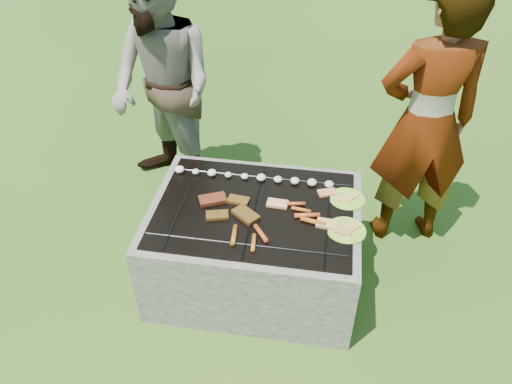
% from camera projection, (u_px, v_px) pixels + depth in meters
% --- Properties ---
extents(lawn, '(60.00, 60.00, 0.00)m').
position_uv_depth(lawn, '(255.00, 275.00, 3.45)').
color(lawn, '#1E4511').
rests_on(lawn, ground).
extents(fire_pit, '(1.30, 1.00, 0.62)m').
position_uv_depth(fire_pit, '(255.00, 246.00, 3.28)').
color(fire_pit, gray).
rests_on(fire_pit, ground).
extents(mushrooms, '(1.06, 0.06, 0.04)m').
position_uv_depth(mushrooms, '(256.00, 177.00, 3.28)').
color(mushrooms, white).
rests_on(mushrooms, fire_pit).
extents(pork_slabs, '(0.42, 0.28, 0.02)m').
position_uv_depth(pork_slabs, '(228.00, 207.00, 3.06)').
color(pork_slabs, '#923B1A').
rests_on(pork_slabs, fire_pit).
extents(sausages, '(0.54, 0.47, 0.03)m').
position_uv_depth(sausages, '(280.00, 224.00, 2.94)').
color(sausages, orange).
rests_on(sausages, fire_pit).
extents(bread_on_grate, '(0.46, 0.40, 0.02)m').
position_uv_depth(bread_on_grate, '(310.00, 209.00, 3.05)').
color(bread_on_grate, '#F7B47E').
rests_on(bread_on_grate, fire_pit).
extents(plate_far, '(0.29, 0.29, 0.03)m').
position_uv_depth(plate_far, '(347.00, 199.00, 3.14)').
color(plate_far, '#DAE837').
rests_on(plate_far, fire_pit).
extents(plate_near, '(0.28, 0.28, 0.03)m').
position_uv_depth(plate_near, '(346.00, 230.00, 2.92)').
color(plate_near, yellow).
rests_on(plate_near, fire_pit).
extents(cook, '(0.78, 0.61, 1.89)m').
position_uv_depth(cook, '(426.00, 123.00, 3.22)').
color(cook, gray).
rests_on(cook, ground).
extents(bystander, '(1.13, 1.09, 1.83)m').
position_uv_depth(bystander, '(163.00, 89.00, 3.65)').
color(bystander, gray).
rests_on(bystander, ground).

